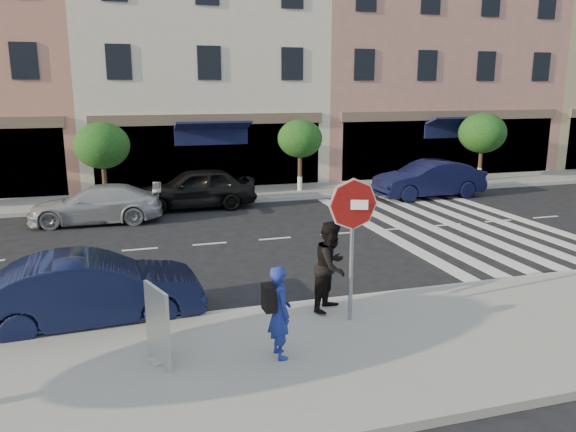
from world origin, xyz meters
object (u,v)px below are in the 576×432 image
object	(u,v)px
photographer	(280,312)
walker	(331,266)
car_far_left	(96,204)
car_far_right	(429,179)
stop_sign	(353,219)
car_far_mid	(195,188)
car_near_mid	(92,290)
poster_board	(158,326)

from	to	relation	value
photographer	walker	size ratio (longest dim) A/B	0.87
car_far_left	car_far_right	size ratio (longest dim) A/B	0.94
stop_sign	car_far_left	distance (m)	11.59
car_far_mid	car_far_right	xyz separation A→B (m)	(9.61, -0.62, -0.00)
car_far_right	walker	bearing A→B (deg)	-40.82
walker	car_far_mid	size ratio (longest dim) A/B	0.40
car_near_mid	car_far_left	bearing A→B (deg)	-2.49
poster_board	car_far_mid	world-z (taller)	car_far_mid
poster_board	car_far_right	bearing A→B (deg)	25.72
car_far_left	car_far_mid	size ratio (longest dim) A/B	0.97
car_near_mid	car_far_mid	world-z (taller)	car_far_mid
car_far_mid	car_near_mid	bearing A→B (deg)	-18.79
car_far_right	stop_sign	bearing A→B (deg)	-38.69
poster_board	car_near_mid	distance (m)	2.55
stop_sign	car_near_mid	distance (m)	5.22
walker	poster_board	world-z (taller)	walker
stop_sign	car_far_left	xyz separation A→B (m)	(-4.92, 10.38, -1.50)
poster_board	car_far_mid	size ratio (longest dim) A/B	0.29
car_near_mid	car_far_right	distance (m)	16.06
poster_board	car_far_mid	bearing A→B (deg)	60.64
stop_sign	poster_board	world-z (taller)	stop_sign
stop_sign	car_near_mid	xyz separation A→B (m)	(-4.75, 1.62, -1.44)
car_far_mid	car_far_right	distance (m)	9.63
walker	poster_board	size ratio (longest dim) A/B	1.40
poster_board	car_far_right	size ratio (longest dim) A/B	0.28
walker	car_far_left	bearing A→B (deg)	72.26
photographer	car_far_left	world-z (taller)	photographer
stop_sign	car_far_right	xyz separation A→B (m)	(8.22, 11.10, -1.37)
stop_sign	car_near_mid	bearing A→B (deg)	-177.88
car_near_mid	car_far_right	size ratio (longest dim) A/B	0.91
stop_sign	photographer	bearing A→B (deg)	-127.70
photographer	poster_board	size ratio (longest dim) A/B	1.22
car_far_right	car_far_mid	bearing A→B (deg)	-95.87
walker	car_near_mid	size ratio (longest dim) A/B	0.43
poster_board	car_near_mid	xyz separation A→B (m)	(-1.10, 2.30, -0.08)
photographer	walker	xyz separation A→B (m)	(1.54, 1.66, 0.12)
car_near_mid	poster_board	bearing A→B (deg)	-158.01
photographer	poster_board	world-z (taller)	photographer
poster_board	car_near_mid	world-z (taller)	poster_board
car_far_right	photographer	bearing A→B (deg)	-41.45
walker	car_far_left	xyz separation A→B (m)	(-4.76, 9.76, -0.42)
photographer	walker	world-z (taller)	walker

